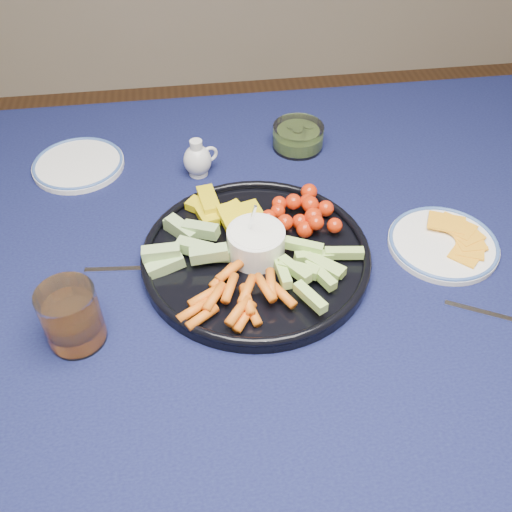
{
  "coord_description": "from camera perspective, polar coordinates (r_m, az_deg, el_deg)",
  "views": [
    {
      "loc": [
        -0.15,
        -0.7,
        1.43
      ],
      "look_at": [
        -0.06,
        -0.03,
        0.76
      ],
      "focal_mm": 40.0,
      "sensor_mm": 36.0,
      "label": 1
    }
  ],
  "objects": [
    {
      "name": "fork_right",
      "position": [
        0.96,
        23.6,
        -5.72
      ],
      "size": [
        0.14,
        0.09,
        0.0
      ],
      "color": "silver",
      "rests_on": "dining_table"
    },
    {
      "name": "creamer_pitcher",
      "position": [
        1.14,
        -5.84,
        9.55
      ],
      "size": [
        0.07,
        0.06,
        0.08
      ],
      "color": "silver",
      "rests_on": "dining_table"
    },
    {
      "name": "pickle_bowl",
      "position": [
        1.22,
        4.22,
        11.73
      ],
      "size": [
        0.11,
        0.11,
        0.05
      ],
      "color": "silver",
      "rests_on": "dining_table"
    },
    {
      "name": "side_plate_extra",
      "position": [
        1.22,
        -17.34,
        8.76
      ],
      "size": [
        0.18,
        0.18,
        0.01
      ],
      "color": "white",
      "rests_on": "dining_table"
    },
    {
      "name": "juice_tumbler",
      "position": [
        0.86,
        -17.86,
        -6.06
      ],
      "size": [
        0.08,
        0.08,
        0.1
      ],
      "color": "silver",
      "rests_on": "dining_table"
    },
    {
      "name": "crudite_platter",
      "position": [
        0.95,
        -0.16,
        0.35
      ],
      "size": [
        0.38,
        0.38,
        0.12
      ],
      "color": "black",
      "rests_on": "dining_table"
    },
    {
      "name": "cheese_plate",
      "position": [
        1.03,
        18.24,
        1.3
      ],
      "size": [
        0.19,
        0.19,
        0.02
      ],
      "color": "white",
      "rests_on": "dining_table"
    },
    {
      "name": "fork_left",
      "position": [
        0.97,
        -11.49,
        -1.25
      ],
      "size": [
        0.16,
        0.03,
        0.0
      ],
      "color": "silver",
      "rests_on": "dining_table"
    },
    {
      "name": "dining_table",
      "position": [
        1.05,
        2.88,
        -2.4
      ],
      "size": [
        1.67,
        1.07,
        0.75
      ],
      "color": "#4D2D19",
      "rests_on": "ground"
    }
  ]
}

